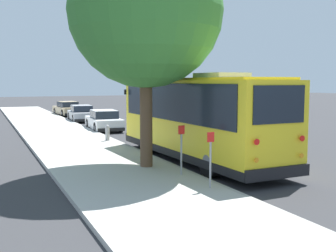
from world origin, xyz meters
TOP-DOWN VIEW (x-y plane):
  - ground_plane at (0.00, 0.00)m, footprint 160.00×160.00m
  - sidewalk_slab at (0.00, 4.14)m, footprint 80.00×4.25m
  - curb_strip at (0.00, 1.94)m, footprint 80.00×0.14m
  - shuttle_bus at (1.46, 0.50)m, footprint 9.85×2.93m
  - parked_sedan_white at (13.51, 0.97)m, footprint 4.70×2.01m
  - parked_sedan_silver at (20.27, 0.95)m, footprint 4.39×1.99m
  - parked_sedan_tan at (26.55, 0.87)m, footprint 4.65×2.09m
  - street_tree at (0.80, 2.96)m, footprint 5.37×5.37m
  - sign_post_near at (-2.98, 2.42)m, footprint 0.06×0.22m
  - sign_post_far at (-1.10, 2.42)m, footprint 0.06×0.22m
  - fire_hydrant at (7.62, 2.41)m, footprint 0.22×0.22m
  - lane_stripe_mid at (0.58, -2.62)m, footprint 2.40×0.14m
  - lane_stripe_ahead at (6.58, -2.62)m, footprint 2.40×0.14m

SIDE VIEW (x-z plane):
  - ground_plane at x=0.00m, z-range 0.00..0.00m
  - lane_stripe_mid at x=0.58m, z-range 0.00..0.01m
  - lane_stripe_ahead at x=6.58m, z-range 0.00..0.01m
  - sidewalk_slab at x=0.00m, z-range 0.00..0.15m
  - curb_strip at x=0.00m, z-range 0.00..0.15m
  - fire_hydrant at x=7.62m, z-range 0.15..0.96m
  - parked_sedan_silver at x=20.27m, z-range -0.05..1.25m
  - parked_sedan_white at x=13.51m, z-range -0.04..1.28m
  - parked_sedan_tan at x=26.55m, z-range -0.04..1.28m
  - sign_post_near at x=-2.98m, z-range 0.17..1.78m
  - sign_post_far at x=-1.10m, z-range 0.17..1.79m
  - shuttle_bus at x=1.46m, z-range 0.13..3.61m
  - street_tree at x=0.80m, z-range 1.50..10.47m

